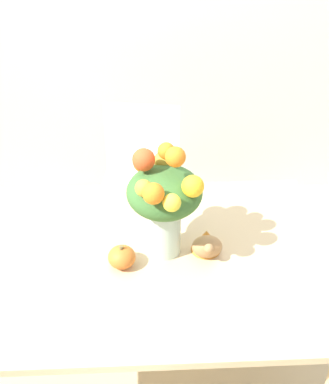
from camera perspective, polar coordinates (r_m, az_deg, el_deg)
ground_plane at (r=2.61m, az=-1.41°, el=-18.99°), size 12.00×12.00×0.00m
dining_table at (r=2.11m, az=-1.67°, el=-8.76°), size 1.38×0.97×0.74m
flower_vase at (r=1.92m, az=-0.05°, el=-0.56°), size 0.27×0.32×0.47m
pumpkin at (r=1.99m, az=-4.58°, el=-6.92°), size 0.10×0.10×0.09m
turkey_figurine at (r=2.04m, az=4.50°, el=-5.42°), size 0.12×0.15×0.09m
dining_chair_near_window at (r=2.88m, az=-2.64°, el=0.61°), size 0.48×0.48×0.89m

